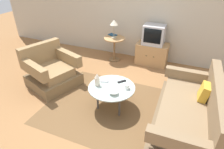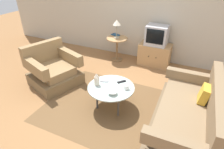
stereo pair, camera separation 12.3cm
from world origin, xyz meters
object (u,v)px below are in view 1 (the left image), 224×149
at_px(tv_remote_silver, 104,81).
at_px(table_lamp, 114,24).
at_px(tv_remote_dark, 122,81).
at_px(couch, 188,114).
at_px(television, 154,35).
at_px(vase, 97,80).
at_px(book, 113,35).
at_px(tv_stand, 152,54).
at_px(coffee_table, 112,89).
at_px(bowl, 114,93).
at_px(side_table, 114,44).
at_px(armchair, 51,72).
at_px(mug, 127,87).

bearing_deg(tv_remote_silver, table_lamp, 88.27).
bearing_deg(table_lamp, tv_remote_dark, -63.23).
distance_m(couch, television, 2.33).
bearing_deg(vase, television, 76.16).
bearing_deg(book, tv_remote_dark, -41.06).
xyz_separation_m(tv_stand, television, (0.00, -0.02, 0.52)).
xyz_separation_m(coffee_table, bowl, (0.12, -0.18, 0.07)).
xyz_separation_m(coffee_table, side_table, (-0.71, 1.88, 0.04)).
xyz_separation_m(armchair, tv_remote_dark, (1.62, -0.03, 0.17)).
xyz_separation_m(tv_stand, book, (-1.10, -0.00, 0.37)).
distance_m(armchair, vase, 1.33).
bearing_deg(bowl, couch, 9.50).
bearing_deg(couch, coffee_table, 89.68).
bearing_deg(coffee_table, mug, 9.73).
bearing_deg(television, book, 179.24).
bearing_deg(tv_remote_dark, bowl, -138.36).
distance_m(side_table, mug, 2.08).
relative_size(tv_stand, table_lamp, 1.67).
bearing_deg(mug, television, 90.07).
xyz_separation_m(armchair, tv_stand, (1.78, 1.81, -0.02)).
bearing_deg(television, coffee_table, -97.49).
bearing_deg(tv_stand, tv_remote_dark, -94.91).
relative_size(coffee_table, vase, 3.43).
bearing_deg(couch, bowl, 98.50).
relative_size(side_table, bowl, 3.91).
bearing_deg(tv_remote_dark, tv_remote_silver, 152.60).
distance_m(table_lamp, mug, 2.14).
xyz_separation_m(bowl, tv_remote_dark, (-0.01, 0.40, -0.02)).
bearing_deg(television, tv_stand, 90.00).
relative_size(side_table, tv_stand, 0.80).
xyz_separation_m(bowl, book, (-0.95, 2.24, 0.15)).
bearing_deg(armchair, coffee_table, 100.05).
height_order(couch, table_lamp, table_lamp).
xyz_separation_m(table_lamp, tv_remote_silver, (0.54, -1.77, -0.53)).
xyz_separation_m(coffee_table, mug, (0.27, 0.05, 0.08)).
bearing_deg(coffee_table, book, 112.12).
bearing_deg(vase, tv_remote_silver, 67.22).
xyz_separation_m(television, mug, (0.00, -2.00, -0.29)).
relative_size(tv_stand, tv_remote_silver, 5.03).
height_order(vase, tv_remote_dark, vase).
height_order(coffee_table, bowl, bowl).
bearing_deg(tv_remote_dark, side_table, 67.14).
bearing_deg(armchair, television, 154.77).
height_order(side_table, mug, side_table).
height_order(couch, tv_remote_silver, couch).
height_order(tv_stand, book, book).
bearing_deg(table_lamp, tv_remote_silver, -72.99).
distance_m(armchair, television, 2.57).
distance_m(side_table, vase, 1.99).
bearing_deg(tv_remote_silver, book, 89.76).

